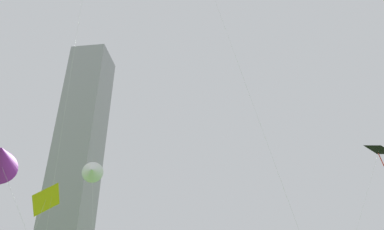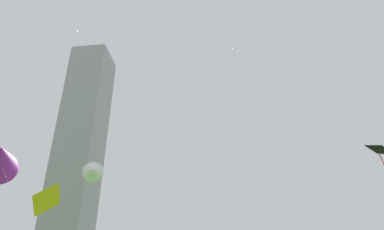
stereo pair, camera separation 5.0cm
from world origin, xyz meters
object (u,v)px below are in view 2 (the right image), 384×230
Objects in this scene: kite_flying_2 at (93,171)px; distant_highrise_0 at (76,169)px; kite_flying_0 at (380,151)px; kite_flying_7 at (46,200)px.

distant_highrise_0 is (-27.12, 92.30, 35.41)m from kite_flying_2.
kite_flying_0 is 33.26m from kite_flying_2.
kite_flying_7 is (-2.16, -5.30, -4.53)m from kite_flying_2.
kite_flying_2 is at bearing -172.29° from kite_flying_0.
kite_flying_7 is 108.37m from distant_highrise_0.
kite_flying_7 is 0.12× the size of distant_highrise_0.
distant_highrise_0 reaches higher than kite_flying_2.
kite_flying_7 is at bearing -112.14° from kite_flying_2.
kite_flying_0 is at bearing 15.62° from kite_flying_7.
kite_flying_2 is 1.41× the size of kite_flying_7.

